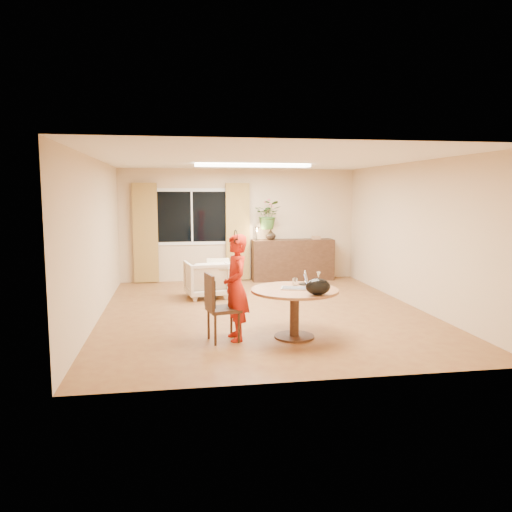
{
  "coord_description": "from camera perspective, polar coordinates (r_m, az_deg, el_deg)",
  "views": [
    {
      "loc": [
        -1.49,
        -8.33,
        2.05
      ],
      "look_at": [
        -0.17,
        -0.2,
        1.0
      ],
      "focal_mm": 35.0,
      "sensor_mm": 36.0,
      "label": 1
    }
  ],
  "objects": [
    {
      "name": "wine_glass",
      "position": [
        7.35,
        7.15,
        -2.55
      ],
      "size": [
        0.09,
        0.09,
        0.2
      ],
      "primitive_type": null,
      "rotation": [
        0.0,
        0.0,
        -0.33
      ],
      "color": "white",
      "rests_on": "dining_table"
    },
    {
      "name": "dining_table",
      "position": [
        7.08,
        4.43,
        -4.97
      ],
      "size": [
        1.23,
        1.23,
        0.7
      ],
      "color": "brown",
      "rests_on": "floor"
    },
    {
      "name": "ceiling_panel",
      "position": [
        9.66,
        -0.37,
        10.31
      ],
      "size": [
        2.2,
        0.35,
        0.05
      ],
      "primitive_type": "cube",
      "color": "white",
      "rests_on": "ceiling"
    },
    {
      "name": "book_stack",
      "position": [
        11.86,
        6.89,
        2.12
      ],
      "size": [
        0.23,
        0.19,
        0.08
      ],
      "primitive_type": null,
      "rotation": [
        0.0,
        0.0,
        -0.21
      ],
      "color": "#896045",
      "rests_on": "sideboard"
    },
    {
      "name": "vase",
      "position": [
        11.59,
        1.69,
        2.47
      ],
      "size": [
        0.26,
        0.26,
        0.25
      ],
      "primitive_type": "imported",
      "rotation": [
        0.0,
        0.0,
        0.12
      ],
      "color": "black",
      "rests_on": "sideboard"
    },
    {
      "name": "bouquet",
      "position": [
        11.55,
        1.43,
        4.71
      ],
      "size": [
        0.72,
        0.67,
        0.66
      ],
      "primitive_type": "imported",
      "rotation": [
        0.0,
        0.0,
        -0.31
      ],
      "color": "#266525",
      "rests_on": "vase"
    },
    {
      "name": "pot_lid",
      "position": [
        7.41,
        5.67,
        -3.13
      ],
      "size": [
        0.25,
        0.25,
        0.03
      ],
      "primitive_type": null,
      "rotation": [
        0.0,
        0.0,
        0.23
      ],
      "color": "white",
      "rests_on": "dining_table"
    },
    {
      "name": "throw",
      "position": [
        9.74,
        -4.29,
        -0.49
      ],
      "size": [
        0.45,
        0.55,
        0.03
      ],
      "primitive_type": null,
      "rotation": [
        0.0,
        0.0,
        -0.0
      ],
      "color": "beige",
      "rests_on": "armchair"
    },
    {
      "name": "sideboard",
      "position": [
        11.77,
        4.2,
        -0.44
      ],
      "size": [
        1.92,
        0.47,
        0.96
      ],
      "primitive_type": "cube",
      "color": "black",
      "rests_on": "floor"
    },
    {
      "name": "child",
      "position": [
        6.95,
        -2.3,
        -3.61
      ],
      "size": [
        0.58,
        0.42,
        1.48
      ],
      "primitive_type": "imported",
      "rotation": [
        0.0,
        0.0,
        -1.45
      ],
      "color": "#B8130E",
      "rests_on": "floor"
    },
    {
      "name": "curtain_left",
      "position": [
        11.54,
        -12.52,
        2.58
      ],
      "size": [
        0.55,
        0.08,
        2.25
      ],
      "primitive_type": "cube",
      "color": "brown",
      "rests_on": "wall_back"
    },
    {
      "name": "wall_right",
      "position": [
        9.38,
        17.67,
        2.33
      ],
      "size": [
        0.0,
        6.5,
        6.5
      ],
      "primitive_type": "plane",
      "rotation": [
        1.57,
        0.0,
        -1.57
      ],
      "color": "#CFAD86",
      "rests_on": "floor"
    },
    {
      "name": "armchair",
      "position": [
        9.86,
        -5.69,
        -2.63
      ],
      "size": [
        0.89,
        0.91,
        0.73
      ],
      "primitive_type": "imported",
      "rotation": [
        0.0,
        0.0,
        3.3
      ],
      "color": "beige",
      "rests_on": "floor"
    },
    {
      "name": "dining_chair",
      "position": [
        6.94,
        -3.74,
        -5.88
      ],
      "size": [
        0.53,
        0.5,
        0.95
      ],
      "primitive_type": null,
      "rotation": [
        0.0,
        0.0,
        0.21
      ],
      "color": "black",
      "rests_on": "floor"
    },
    {
      "name": "wall_back",
      "position": [
        11.7,
        -1.92,
        3.57
      ],
      "size": [
        5.5,
        0.0,
        5.5
      ],
      "primitive_type": "plane",
      "rotation": [
        1.57,
        0.0,
        0.0
      ],
      "color": "#CFAD86",
      "rests_on": "floor"
    },
    {
      "name": "laptop",
      "position": [
        7.04,
        4.4,
        -2.72
      ],
      "size": [
        0.45,
        0.36,
        0.26
      ],
      "primitive_type": null,
      "rotation": [
        0.0,
        0.0,
        -0.28
      ],
      "color": "#B7B7BC",
      "rests_on": "dining_table"
    },
    {
      "name": "floor",
      "position": [
        8.71,
        0.87,
        -6.36
      ],
      "size": [
        6.5,
        6.5,
        0.0
      ],
      "primitive_type": "plane",
      "color": "brown",
      "rests_on": "ground"
    },
    {
      "name": "desk_lamp",
      "position": [
        11.48,
        0.11,
        2.62
      ],
      "size": [
        0.16,
        0.16,
        0.33
      ],
      "primitive_type": null,
      "rotation": [
        0.0,
        0.0,
        -0.2
      ],
      "color": "black",
      "rests_on": "sideboard"
    },
    {
      "name": "ceiling",
      "position": [
        8.48,
        0.91,
        10.97
      ],
      "size": [
        6.5,
        6.5,
        0.0
      ],
      "primitive_type": "plane",
      "rotation": [
        3.14,
        0.0,
        0.0
      ],
      "color": "white",
      "rests_on": "wall_back"
    },
    {
      "name": "tumbler",
      "position": [
        7.33,
        4.49,
        -2.93
      ],
      "size": [
        0.09,
        0.09,
        0.11
      ],
      "primitive_type": null,
      "rotation": [
        0.0,
        0.0,
        0.28
      ],
      "color": "white",
      "rests_on": "dining_table"
    },
    {
      "name": "wall_left",
      "position": [
        8.46,
        -17.78,
        1.82
      ],
      "size": [
        0.0,
        6.5,
        6.5
      ],
      "primitive_type": "plane",
      "rotation": [
        1.57,
        0.0,
        1.57
      ],
      "color": "#CFAD86",
      "rests_on": "floor"
    },
    {
      "name": "handbag",
      "position": [
        6.64,
        7.11,
        -3.51
      ],
      "size": [
        0.35,
        0.22,
        0.23
      ],
      "primitive_type": null,
      "rotation": [
        0.0,
        0.0,
        0.08
      ],
      "color": "black",
      "rests_on": "dining_table"
    },
    {
      "name": "curtain_right",
      "position": [
        11.61,
        -2.11,
        2.78
      ],
      "size": [
        0.55,
        0.08,
        2.25
      ],
      "primitive_type": "cube",
      "color": "brown",
      "rests_on": "wall_back"
    },
    {
      "name": "window",
      "position": [
        11.58,
        -7.34,
        4.47
      ],
      "size": [
        1.7,
        0.03,
        1.3
      ],
      "color": "white",
      "rests_on": "wall_back"
    }
  ]
}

